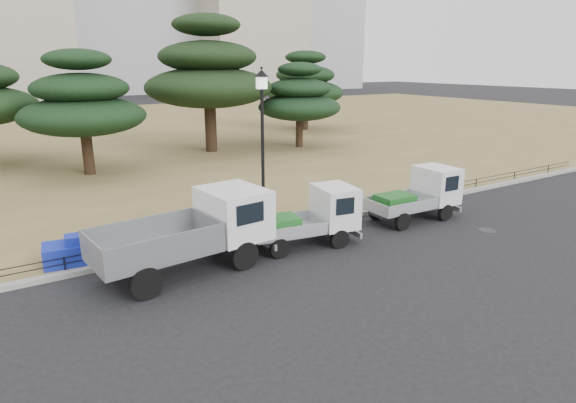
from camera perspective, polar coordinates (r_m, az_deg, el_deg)
ground at (r=15.16m, az=4.04°, el=-6.51°), size 220.00×220.00×0.00m
lawn at (r=43.07m, az=-20.81°, el=7.38°), size 120.00×56.00×0.15m
curb at (r=17.15m, az=-1.07°, el=-3.45°), size 120.00×0.25×0.16m
truck_large at (r=14.08m, az=-11.10°, el=-3.24°), size 5.24×2.53×2.21m
truck_kei_front at (r=15.83m, az=2.74°, el=-1.85°), size 3.76×2.02×1.89m
truck_kei_rear at (r=19.10m, az=15.22°, el=0.80°), size 3.74×1.71×1.94m
street_lamp at (r=16.32m, az=-3.07°, el=9.13°), size 0.49×0.49×5.47m
pipe_fence at (r=17.16m, az=-1.33°, el=-2.18°), size 38.00×0.04×0.40m
tarp_pile at (r=15.53m, az=-24.60°, el=-5.47°), size 1.40×1.10×0.87m
manhole at (r=18.83m, az=22.55°, el=-3.17°), size 0.60×0.60×0.01m
pine_center_left at (r=27.14m, az=-23.22°, el=10.62°), size 6.27×6.27×6.38m
pine_center_right at (r=32.29m, az=-9.42°, el=14.72°), size 8.16×8.16×8.66m
pine_east_near at (r=33.71m, az=1.38°, el=12.09°), size 5.70×5.70×5.76m
pine_east_far at (r=42.88m, az=2.06°, el=13.68°), size 6.69×6.69×6.72m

